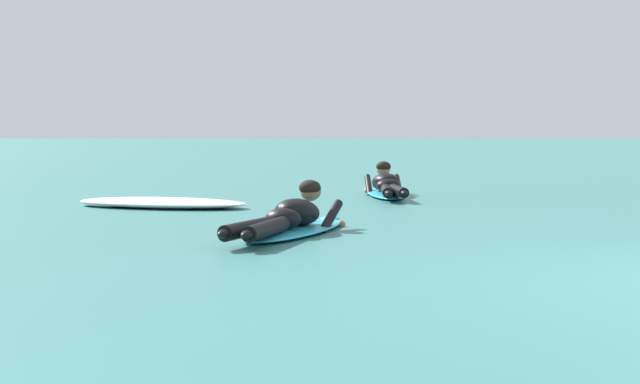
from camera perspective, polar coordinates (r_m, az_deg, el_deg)
name	(u,v)px	position (r m, az deg, el deg)	size (l,w,h in m)	color
ground_plane	(527,188)	(16.67, 11.71, 0.21)	(120.00, 120.00, 0.00)	#387A75
surfer_near	(291,221)	(9.43, -1.64, -1.63)	(1.22, 2.64, 0.54)	#2DB2D1
surfer_far	(387,187)	(14.43, 3.82, 0.28)	(0.61, 2.65, 0.54)	#2DB2D1
whitewater_mid_left	(162,203)	(12.72, -8.97, -0.61)	(2.42, 1.52, 0.12)	white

